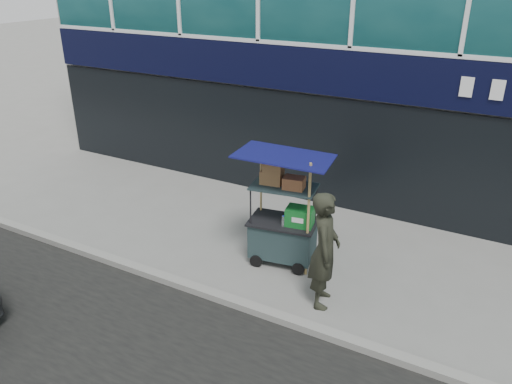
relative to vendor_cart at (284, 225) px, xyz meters
The scene contains 4 objects.
ground 1.51m from the vendor_cart, 85.26° to the right, with size 80.00×80.00×0.00m, color slate.
curb 1.67m from the vendor_cart, 85.88° to the right, with size 80.00×0.18×0.12m, color gray.
vendor_cart is the anchor object (origin of this frame).
vendor_man 1.32m from the vendor_cart, 36.55° to the right, with size 0.69×0.45×1.89m, color black.
Camera 1 is at (3.11, -5.63, 4.85)m, focal length 35.00 mm.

